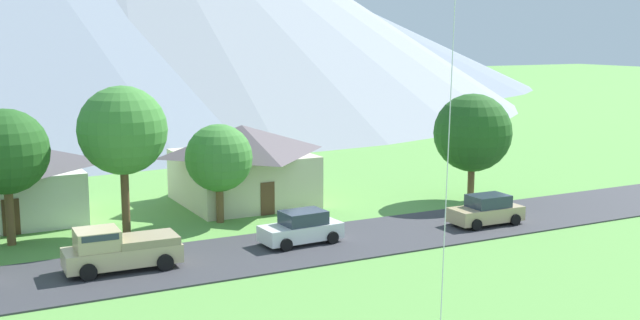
{
  "coord_description": "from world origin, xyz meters",
  "views": [
    {
      "loc": [
        -11.22,
        -3.51,
        10.75
      ],
      "look_at": [
        -0.17,
        17.63,
        6.83
      ],
      "focal_mm": 43.27,
      "sensor_mm": 36.0,
      "label": 1
    }
  ],
  "objects_px": {
    "house_leftmost": "(242,163)",
    "parked_car_white_west_end": "(301,228)",
    "tree_far_right": "(123,131)",
    "tree_near_left": "(219,158)",
    "tree_left_of_center": "(6,152)",
    "parked_car_tan_mid_east": "(486,211)",
    "pickup_truck_sand_west_side": "(119,249)",
    "house_right_center": "(2,179)",
    "tree_center": "(473,133)"
  },
  "relations": [
    {
      "from": "house_leftmost",
      "to": "house_right_center",
      "type": "height_order",
      "value": "house_leftmost"
    },
    {
      "from": "parked_car_white_west_end",
      "to": "parked_car_tan_mid_east",
      "type": "bearing_deg",
      "value": -6.69
    },
    {
      "from": "house_leftmost",
      "to": "tree_left_of_center",
      "type": "distance_m",
      "value": 15.06
    },
    {
      "from": "house_right_center",
      "to": "tree_center",
      "type": "xyz_separation_m",
      "value": [
        27.53,
        -8.13,
        2.0
      ]
    },
    {
      "from": "tree_center",
      "to": "tree_far_right",
      "type": "height_order",
      "value": "tree_far_right"
    },
    {
      "from": "house_leftmost",
      "to": "tree_left_of_center",
      "type": "height_order",
      "value": "tree_left_of_center"
    },
    {
      "from": "tree_far_right",
      "to": "pickup_truck_sand_west_side",
      "type": "height_order",
      "value": "tree_far_right"
    },
    {
      "from": "house_leftmost",
      "to": "parked_car_tan_mid_east",
      "type": "xyz_separation_m",
      "value": [
        9.92,
        -12.05,
        -1.73
      ]
    },
    {
      "from": "tree_left_of_center",
      "to": "tree_far_right",
      "type": "distance_m",
      "value": 5.86
    },
    {
      "from": "house_right_center",
      "to": "tree_center",
      "type": "height_order",
      "value": "tree_center"
    },
    {
      "from": "parked_car_white_west_end",
      "to": "tree_left_of_center",
      "type": "bearing_deg",
      "value": 152.71
    },
    {
      "from": "tree_near_left",
      "to": "parked_car_tan_mid_east",
      "type": "xyz_separation_m",
      "value": [
        13.08,
        -7.72,
        -2.88
      ]
    },
    {
      "from": "parked_car_tan_mid_east",
      "to": "pickup_truck_sand_west_side",
      "type": "height_order",
      "value": "pickup_truck_sand_west_side"
    },
    {
      "from": "tree_left_of_center",
      "to": "parked_car_white_west_end",
      "type": "relative_size",
      "value": 1.65
    },
    {
      "from": "tree_far_right",
      "to": "tree_near_left",
      "type": "bearing_deg",
      "value": 2.16
    },
    {
      "from": "parked_car_white_west_end",
      "to": "parked_car_tan_mid_east",
      "type": "height_order",
      "value": "same"
    },
    {
      "from": "parked_car_tan_mid_east",
      "to": "pickup_truck_sand_west_side",
      "type": "xyz_separation_m",
      "value": [
        -20.4,
        1.07,
        0.19
      ]
    },
    {
      "from": "tree_left_of_center",
      "to": "parked_car_tan_mid_east",
      "type": "height_order",
      "value": "tree_left_of_center"
    },
    {
      "from": "parked_car_tan_mid_east",
      "to": "pickup_truck_sand_west_side",
      "type": "distance_m",
      "value": 20.43
    },
    {
      "from": "tree_left_of_center",
      "to": "tree_center",
      "type": "relative_size",
      "value": 1.01
    },
    {
      "from": "tree_near_left",
      "to": "house_right_center",
      "type": "bearing_deg",
      "value": 150.71
    },
    {
      "from": "tree_center",
      "to": "pickup_truck_sand_west_side",
      "type": "relative_size",
      "value": 1.33
    },
    {
      "from": "tree_left_of_center",
      "to": "pickup_truck_sand_west_side",
      "type": "bearing_deg",
      "value": -61.2
    },
    {
      "from": "tree_center",
      "to": "tree_far_right",
      "type": "bearing_deg",
      "value": 175.4
    },
    {
      "from": "house_leftmost",
      "to": "parked_car_white_west_end",
      "type": "distance_m",
      "value": 10.95
    },
    {
      "from": "tree_far_right",
      "to": "parked_car_tan_mid_east",
      "type": "relative_size",
      "value": 1.9
    },
    {
      "from": "house_leftmost",
      "to": "tree_near_left",
      "type": "relative_size",
      "value": 1.49
    },
    {
      "from": "tree_left_of_center",
      "to": "tree_center",
      "type": "bearing_deg",
      "value": -4.93
    },
    {
      "from": "parked_car_tan_mid_east",
      "to": "pickup_truck_sand_west_side",
      "type": "bearing_deg",
      "value": 177.0
    },
    {
      "from": "house_leftmost",
      "to": "tree_left_of_center",
      "type": "xyz_separation_m",
      "value": [
        -14.37,
        -3.91,
        2.25
      ]
    },
    {
      "from": "house_right_center",
      "to": "tree_left_of_center",
      "type": "relative_size",
      "value": 1.27
    },
    {
      "from": "tree_center",
      "to": "pickup_truck_sand_west_side",
      "type": "xyz_separation_m",
      "value": [
        -23.87,
        -4.68,
        -3.38
      ]
    },
    {
      "from": "pickup_truck_sand_west_side",
      "to": "tree_near_left",
      "type": "bearing_deg",
      "value": 42.25
    },
    {
      "from": "tree_near_left",
      "to": "house_leftmost",
      "type": "bearing_deg",
      "value": 53.9
    },
    {
      "from": "house_leftmost",
      "to": "parked_car_white_west_end",
      "type": "bearing_deg",
      "value": -95.82
    },
    {
      "from": "tree_left_of_center",
      "to": "parked_car_tan_mid_east",
      "type": "distance_m",
      "value": 25.92
    },
    {
      "from": "house_leftmost",
      "to": "pickup_truck_sand_west_side",
      "type": "xyz_separation_m",
      "value": [
        -10.48,
        -10.98,
        -1.54
      ]
    },
    {
      "from": "house_right_center",
      "to": "tree_center",
      "type": "relative_size",
      "value": 1.28
    },
    {
      "from": "tree_left_of_center",
      "to": "parked_car_white_west_end",
      "type": "bearing_deg",
      "value": -27.29
    },
    {
      "from": "tree_center",
      "to": "parked_car_white_west_end",
      "type": "bearing_deg",
      "value": -162.91
    },
    {
      "from": "house_right_center",
      "to": "tree_center",
      "type": "bearing_deg",
      "value": -16.46
    },
    {
      "from": "parked_car_white_west_end",
      "to": "pickup_truck_sand_west_side",
      "type": "xyz_separation_m",
      "value": [
        -9.38,
        -0.22,
        0.19
      ]
    },
    {
      "from": "tree_near_left",
      "to": "parked_car_white_west_end",
      "type": "bearing_deg",
      "value": -72.2
    },
    {
      "from": "tree_left_of_center",
      "to": "parked_car_white_west_end",
      "type": "height_order",
      "value": "tree_left_of_center"
    },
    {
      "from": "house_leftmost",
      "to": "tree_left_of_center",
      "type": "relative_size",
      "value": 1.21
    },
    {
      "from": "house_leftmost",
      "to": "tree_center",
      "type": "bearing_deg",
      "value": -25.22
    },
    {
      "from": "tree_left_of_center",
      "to": "house_right_center",
      "type": "bearing_deg",
      "value": 87.69
    },
    {
      "from": "house_leftmost",
      "to": "pickup_truck_sand_west_side",
      "type": "height_order",
      "value": "house_leftmost"
    },
    {
      "from": "house_right_center",
      "to": "pickup_truck_sand_west_side",
      "type": "bearing_deg",
      "value": -74.07
    },
    {
      "from": "tree_center",
      "to": "pickup_truck_sand_west_side",
      "type": "distance_m",
      "value": 24.56
    }
  ]
}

